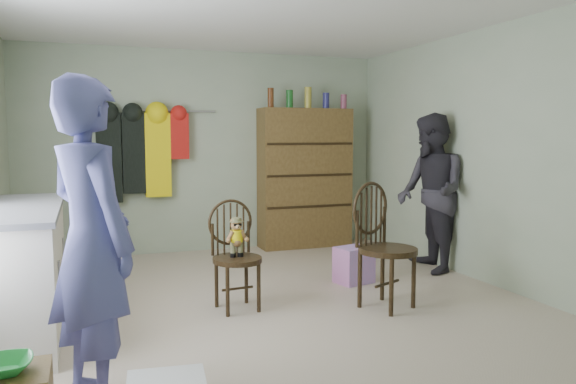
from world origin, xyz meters
name	(u,v)px	position (x,y,z in m)	size (l,w,h in m)	color
ground_plane	(269,305)	(0.00, 0.00, 0.00)	(5.00, 5.00, 0.00)	beige
room_walls	(250,122)	(0.00, 0.53, 1.58)	(5.00, 5.00, 5.00)	#A8B698
counter	(17,269)	(-1.95, 0.00, 0.47)	(0.64, 1.86, 0.94)	silver
bowl	(2,367)	(-1.79, -2.07, 0.53)	(0.23, 0.23, 0.06)	green
chair_front	(235,248)	(-0.29, 0.01, 0.52)	(0.44, 0.44, 0.92)	#322211
chair_far	(382,240)	(0.89, -0.36, 0.57)	(0.62, 0.62, 1.06)	#322211
striped_bag	(354,265)	(1.02, 0.41, 0.18)	(0.34, 0.26, 0.36)	pink
person_left	(91,243)	(-1.43, -1.35, 0.88)	(0.64, 0.42, 1.77)	#4C4C8B
person_right	(431,193)	(2.00, 0.57, 0.85)	(0.82, 0.64, 1.69)	#2D2B33
dresser	(305,177)	(1.25, 2.30, 0.91)	(1.20, 0.39, 2.07)	brown
coat_rack	(140,153)	(-0.83, 2.38, 1.25)	(1.42, 0.12, 1.09)	#99999E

